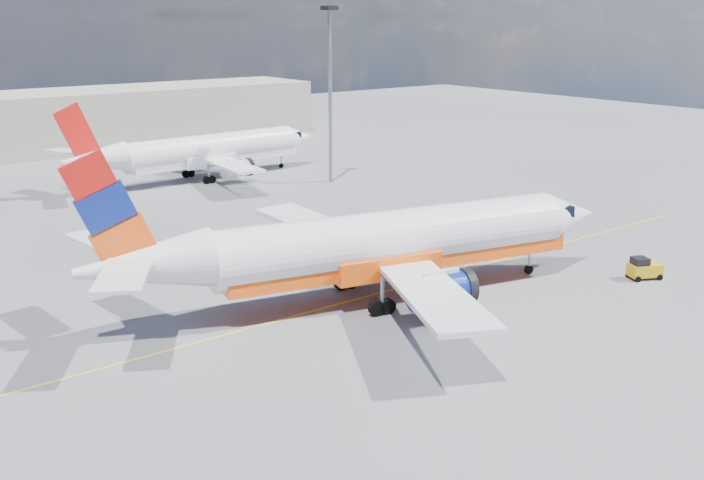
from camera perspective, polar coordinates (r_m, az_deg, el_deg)
ground at (r=50.73m, az=3.91°, el=-4.86°), size 240.00×240.00×0.00m
taxi_line at (r=52.86m, az=1.75°, el=-3.94°), size 70.00×0.15×0.01m
terminal_main at (r=117.06m, az=-19.41°, el=8.24°), size 70.00×14.00×8.00m
main_jet at (r=50.82m, az=1.91°, el=-0.32°), size 37.32×28.69×11.26m
second_jet at (r=90.78m, az=-10.70°, el=6.37°), size 32.14×25.38×9.74m
gse_tug at (r=59.36m, az=20.45°, el=-1.96°), size 2.55×2.15×1.60m
traffic_cone at (r=48.46m, az=9.44°, el=-5.77°), size 0.35×0.35×0.50m
floodlight_mast at (r=86.79m, az=-1.61°, el=11.64°), size 1.39×1.39×19.03m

